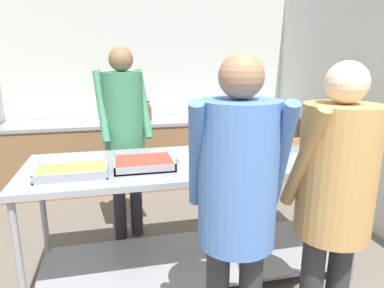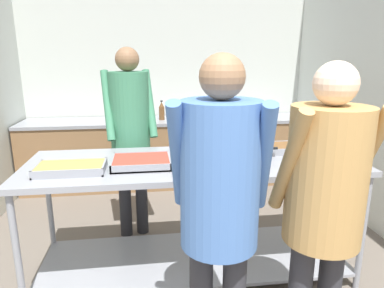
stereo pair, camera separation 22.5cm
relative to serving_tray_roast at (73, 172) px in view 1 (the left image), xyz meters
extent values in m
cube|color=silver|center=(0.81, 2.56, 0.36)|extent=(3.93, 0.06, 2.65)
cube|color=olive|center=(0.81, 2.19, -0.54)|extent=(3.77, 0.62, 0.85)
cube|color=gray|center=(0.81, 2.19, -0.09)|extent=(3.77, 0.65, 0.04)
cube|color=black|center=(0.24, 2.19, -0.09)|extent=(0.46, 0.41, 0.02)
cube|color=gray|center=(0.85, 0.15, -0.05)|extent=(2.44, 0.86, 0.04)
cube|color=gray|center=(0.85, 0.15, -0.84)|extent=(2.36, 0.78, 0.02)
cylinder|color=gray|center=(-0.32, -0.23, -0.51)|extent=(0.04, 0.04, 0.90)
cylinder|color=gray|center=(2.02, -0.23, -0.51)|extent=(0.04, 0.04, 0.90)
cylinder|color=gray|center=(-0.32, 0.53, -0.51)|extent=(0.04, 0.04, 0.90)
cylinder|color=gray|center=(2.02, 0.53, -0.51)|extent=(0.04, 0.04, 0.90)
cube|color=gray|center=(0.00, 0.00, -0.02)|extent=(0.45, 0.26, 0.01)
cube|color=gold|center=(0.00, 0.00, 0.01)|extent=(0.43, 0.24, 0.04)
cube|color=gray|center=(0.00, -0.13, 0.00)|extent=(0.45, 0.01, 0.05)
cube|color=gray|center=(0.00, 0.13, 0.00)|extent=(0.45, 0.01, 0.05)
cube|color=gray|center=(-0.22, 0.00, 0.00)|extent=(0.01, 0.26, 0.05)
cube|color=gray|center=(0.22, 0.00, 0.00)|extent=(0.01, 0.26, 0.05)
cube|color=gray|center=(0.46, 0.08, -0.02)|extent=(0.41, 0.34, 0.01)
cube|color=#B23D2D|center=(0.46, 0.08, 0.01)|extent=(0.39, 0.31, 0.04)
cube|color=gray|center=(0.46, -0.08, 0.00)|extent=(0.41, 0.01, 0.05)
cube|color=gray|center=(0.46, 0.24, 0.00)|extent=(0.41, 0.01, 0.05)
cube|color=gray|center=(0.27, 0.08, 0.00)|extent=(0.01, 0.34, 0.05)
cube|color=gray|center=(0.66, 0.08, 0.00)|extent=(0.01, 0.34, 0.05)
cylinder|color=white|center=(0.82, 0.12, -0.02)|extent=(0.23, 0.23, 0.01)
cylinder|color=white|center=(0.82, 0.12, -0.01)|extent=(0.22, 0.22, 0.01)
cylinder|color=white|center=(0.82, 0.12, 0.00)|extent=(0.22, 0.22, 0.01)
cylinder|color=gray|center=(1.19, 0.14, 0.02)|extent=(0.31, 0.31, 0.08)
cylinder|color=brown|center=(1.19, 0.14, 0.05)|extent=(0.27, 0.27, 0.01)
cylinder|color=black|center=(1.42, 0.14, 0.05)|extent=(0.14, 0.02, 0.02)
cube|color=gray|center=(1.69, 0.30, -0.02)|extent=(0.47, 0.27, 0.01)
cube|color=brown|center=(1.69, 0.30, 0.01)|extent=(0.45, 0.24, 0.04)
cube|color=gray|center=(1.69, 0.18, 0.00)|extent=(0.47, 0.01, 0.05)
cube|color=gray|center=(1.69, 0.43, 0.00)|extent=(0.47, 0.01, 0.05)
cube|color=gray|center=(1.46, 0.30, 0.00)|extent=(0.01, 0.27, 0.05)
cube|color=gray|center=(1.92, 0.30, 0.00)|extent=(0.01, 0.27, 0.05)
cylinder|color=tan|center=(1.18, -0.76, 0.23)|extent=(0.09, 0.32, 0.57)
cylinder|color=tan|center=(1.59, -0.74, 0.23)|extent=(0.09, 0.32, 0.57)
cylinder|color=tan|center=(1.39, -0.75, 0.15)|extent=(0.39, 0.39, 0.70)
sphere|color=beige|center=(1.39, -0.75, 0.60)|extent=(0.21, 0.21, 0.21)
cylinder|color=#4770B2|center=(0.65, -0.70, 0.26)|extent=(0.14, 0.33, 0.58)
cylinder|color=#4770B2|center=(1.05, -0.79, 0.26)|extent=(0.14, 0.33, 0.58)
cylinder|color=#4770B2|center=(0.85, -0.75, 0.17)|extent=(0.38, 0.38, 0.72)
sphere|color=#8C6647|center=(0.85, -0.75, 0.64)|extent=(0.21, 0.21, 0.21)
cylinder|color=#2D2D33|center=(0.44, 0.86, -0.56)|extent=(0.11, 0.11, 0.81)
cylinder|color=#2D2D33|center=(0.28, 0.82, -0.56)|extent=(0.11, 0.11, 0.81)
cylinder|color=#3D7F5B|center=(0.54, 0.88, 0.31)|extent=(0.14, 0.34, 0.61)
cylinder|color=#3D7F5B|center=(0.18, 0.80, 0.31)|extent=(0.14, 0.34, 0.61)
cylinder|color=#3D7F5B|center=(0.36, 0.84, 0.22)|extent=(0.35, 0.35, 0.75)
sphere|color=#8C6647|center=(0.36, 0.84, 0.70)|extent=(0.21, 0.21, 0.21)
cylinder|color=brown|center=(0.71, 2.15, 0.01)|extent=(0.07, 0.07, 0.17)
cone|color=brown|center=(0.71, 2.15, 0.13)|extent=(0.07, 0.07, 0.07)
cylinder|color=black|center=(0.71, 2.15, 0.17)|extent=(0.03, 0.03, 0.02)
camera|label=1|loc=(0.29, -2.22, 0.72)|focal=32.00mm
camera|label=2|loc=(0.51, -2.26, 0.72)|focal=32.00mm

